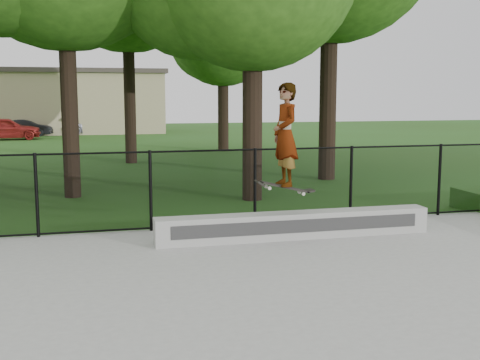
{
  "coord_description": "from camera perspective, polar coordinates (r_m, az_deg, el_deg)",
  "views": [
    {
      "loc": [
        -1.1,
        -5.1,
        2.56
      ],
      "look_at": [
        1.27,
        4.2,
        1.2
      ],
      "focal_mm": 45.0,
      "sensor_mm": 36.0,
      "label": 1
    }
  ],
  "objects": [
    {
      "name": "grind_ledge",
      "position": [
        10.65,
        5.26,
        -4.28
      ],
      "size": [
        4.96,
        0.4,
        0.46
      ],
      "primitive_type": "cube",
      "color": "#979793",
      "rests_on": "concrete_slab"
    },
    {
      "name": "car_a",
      "position": [
        37.28,
        -21.35,
        4.57
      ],
      "size": [
        3.99,
        2.0,
        1.31
      ],
      "primitive_type": "imported",
      "rotation": [
        0.0,
        0.0,
        1.69
      ],
      "color": "maroon",
      "rests_on": "ground"
    },
    {
      "name": "car_c",
      "position": [
        41.09,
        -14.08,
        5.04
      ],
      "size": [
        3.96,
        2.74,
        1.15
      ],
      "primitive_type": "imported",
      "rotation": [
        0.0,
        0.0,
        1.92
      ],
      "color": "gray",
      "rests_on": "ground"
    },
    {
      "name": "chainlink_fence",
      "position": [
        11.2,
        -8.47,
        -1.01
      ],
      "size": [
        16.06,
        0.06,
        1.5
      ],
      "color": "black",
      "rests_on": "concrete_slab"
    },
    {
      "name": "distant_building",
      "position": [
        43.12,
        -15.6,
        7.23
      ],
      "size": [
        12.4,
        6.4,
        4.3
      ],
      "color": "tan",
      "rests_on": "ground"
    },
    {
      "name": "skater_airborne",
      "position": [
        10.11,
        4.31,
        4.14
      ],
      "size": [
        0.82,
        0.66,
        1.91
      ],
      "color": "black",
      "rests_on": "ground"
    },
    {
      "name": "car_b",
      "position": [
        40.63,
        -19.45,
        4.71
      ],
      "size": [
        3.05,
        1.77,
        1.04
      ],
      "primitive_type": "imported",
      "rotation": [
        0.0,
        0.0,
        1.32
      ],
      "color": "black",
      "rests_on": "ground"
    }
  ]
}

